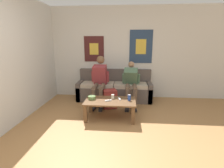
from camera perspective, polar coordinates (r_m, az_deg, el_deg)
ground_plane at (r=2.71m, az=-3.31°, el=-22.62°), size 18.00×18.00×0.00m
wall_back at (r=5.07m, az=1.26°, el=10.06°), size 10.00×0.07×2.55m
couch at (r=4.91m, az=0.81°, el=-1.79°), size 2.04×0.66×0.83m
coffee_table at (r=3.71m, az=-0.59°, el=-6.35°), size 1.06×0.63×0.39m
person_seated_adult at (r=4.52m, az=-4.08°, el=1.78°), size 0.47×0.93×1.23m
person_seated_teen at (r=4.51m, az=6.25°, el=0.73°), size 0.47×0.99×1.08m
backpack at (r=4.31m, az=-0.71°, el=-5.02°), size 0.39×0.37×0.45m
ceramic_bowl at (r=3.78m, az=-6.61°, el=-4.36°), size 0.17×0.17×0.07m
pillar_candle at (r=3.79m, az=0.22°, el=-4.11°), size 0.07×0.07×0.10m
drink_can_blue at (r=3.68m, az=5.64°, el=-4.45°), size 0.07×0.07×0.12m
game_controller_near_left at (r=3.76m, az=2.41°, el=-4.83°), size 0.07×0.15×0.03m
game_controller_near_right at (r=3.65m, az=-1.27°, el=-5.40°), size 0.14×0.10×0.03m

